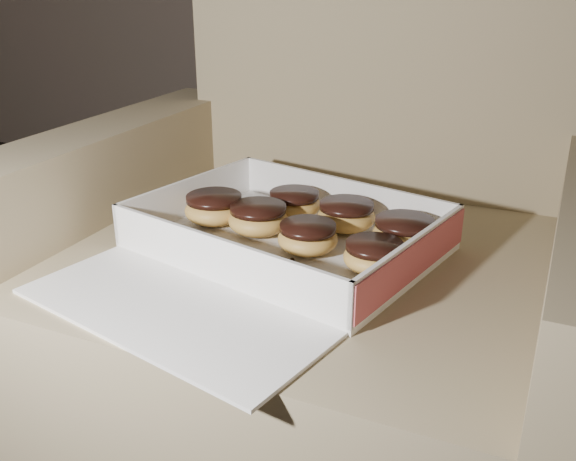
% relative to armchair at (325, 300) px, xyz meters
% --- Properties ---
extents(armchair, '(0.87, 0.74, 0.91)m').
position_rel_armchair_xyz_m(armchair, '(0.00, 0.00, 0.00)').
color(armchair, '#9D8C64').
rests_on(armchair, floor).
extents(bakery_box, '(0.49, 0.54, 0.07)m').
position_rel_armchair_xyz_m(bakery_box, '(-0.03, -0.12, 0.13)').
color(bakery_box, white).
rests_on(bakery_box, armchair).
extents(donut_a, '(0.09, 0.09, 0.04)m').
position_rel_armchair_xyz_m(donut_a, '(0.03, -0.00, 0.15)').
color(donut_a, '#E4B14F').
rests_on(donut_a, bakery_box).
extents(donut_b, '(0.09, 0.09, 0.04)m').
position_rel_armchair_xyz_m(donut_b, '(0.13, -0.03, 0.15)').
color(donut_b, '#E4B14F').
rests_on(donut_b, bakery_box).
extents(donut_c, '(0.09, 0.09, 0.04)m').
position_rel_armchair_xyz_m(donut_c, '(-0.08, -0.07, 0.15)').
color(donut_c, '#E4B14F').
rests_on(donut_c, bakery_box).
extents(donut_d, '(0.08, 0.08, 0.04)m').
position_rel_armchair_xyz_m(donut_d, '(-0.06, 0.02, 0.15)').
color(donut_d, '#E4B14F').
rests_on(donut_d, bakery_box).
extents(donut_e, '(0.08, 0.08, 0.04)m').
position_rel_armchair_xyz_m(donut_e, '(0.11, -0.12, 0.15)').
color(donut_e, '#E4B14F').
rests_on(donut_e, bakery_box).
extents(donut_f, '(0.09, 0.09, 0.05)m').
position_rel_armchair_xyz_m(donut_f, '(-0.16, -0.06, 0.15)').
color(donut_f, '#E4B14F').
rests_on(donut_f, bakery_box).
extents(donut_g, '(0.08, 0.08, 0.04)m').
position_rel_armchair_xyz_m(donut_g, '(0.01, -0.10, 0.15)').
color(donut_g, '#E4B14F').
rests_on(donut_g, bakery_box).
extents(crumb_a, '(0.01, 0.01, 0.00)m').
position_rel_armchair_xyz_m(crumb_a, '(-0.14, -0.14, 0.13)').
color(crumb_a, black).
rests_on(crumb_a, bakery_box).
extents(crumb_b, '(0.01, 0.01, 0.00)m').
position_rel_armchair_xyz_m(crumb_b, '(-0.17, -0.08, 0.13)').
color(crumb_b, black).
rests_on(crumb_b, bakery_box).
extents(crumb_c, '(0.01, 0.01, 0.00)m').
position_rel_armchair_xyz_m(crumb_c, '(-0.18, -0.13, 0.13)').
color(crumb_c, black).
rests_on(crumb_c, bakery_box).
extents(crumb_d, '(0.01, 0.01, 0.00)m').
position_rel_armchair_xyz_m(crumb_d, '(0.00, -0.13, 0.13)').
color(crumb_d, black).
rests_on(crumb_d, bakery_box).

